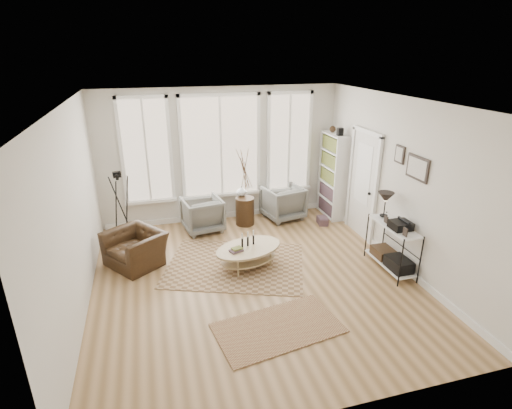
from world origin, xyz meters
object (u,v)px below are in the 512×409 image
object	(u,v)px
bookcase	(333,175)
armchair_right	(283,202)
side_table	(245,189)
accent_chair	(135,248)
coffee_table	(248,252)
low_shelf	(392,242)
armchair_left	(202,214)

from	to	relation	value
bookcase	armchair_right	xyz separation A→B (m)	(-1.13, 0.12, -0.58)
bookcase	side_table	distance (m)	2.04
side_table	accent_chair	distance (m)	2.63
armchair_right	accent_chair	xyz separation A→B (m)	(-3.21, -1.29, -0.07)
coffee_table	bookcase	bearing A→B (deg)	36.62
side_table	accent_chair	bearing A→B (deg)	-152.76
coffee_table	accent_chair	world-z (taller)	accent_chair
low_shelf	armchair_left	bearing A→B (deg)	139.75
accent_chair	bookcase	bearing A→B (deg)	68.70
armchair_right	low_shelf	bearing A→B (deg)	100.05
armchair_left	bookcase	bearing A→B (deg)	171.69
low_shelf	armchair_left	distance (m)	3.83
coffee_table	accent_chair	xyz separation A→B (m)	(-1.91, 0.64, 0.01)
coffee_table	armchair_left	distance (m)	1.84
side_table	bookcase	bearing A→B (deg)	-0.49
side_table	accent_chair	size ratio (longest dim) A/B	1.81
bookcase	low_shelf	xyz separation A→B (m)	(-0.06, -2.52, -0.44)
armchair_left	accent_chair	bearing A→B (deg)	30.07
coffee_table	armchair_left	xyz separation A→B (m)	(-0.55, 1.75, 0.06)
low_shelf	coffee_table	world-z (taller)	low_shelf
armchair_right	bookcase	bearing A→B (deg)	161.74
low_shelf	armchair_left	world-z (taller)	low_shelf
accent_chair	coffee_table	bearing A→B (deg)	35.16
bookcase	side_table	bearing A→B (deg)	179.51
side_table	low_shelf	bearing A→B (deg)	-52.06
armchair_right	side_table	world-z (taller)	side_table
bookcase	accent_chair	size ratio (longest dim) A/B	2.17
armchair_right	accent_chair	size ratio (longest dim) A/B	0.88
low_shelf	accent_chair	size ratio (longest dim) A/B	1.38
armchair_left	accent_chair	world-z (taller)	armchair_left
coffee_table	armchair_left	world-z (taller)	armchair_left
armchair_left	side_table	distance (m)	1.05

